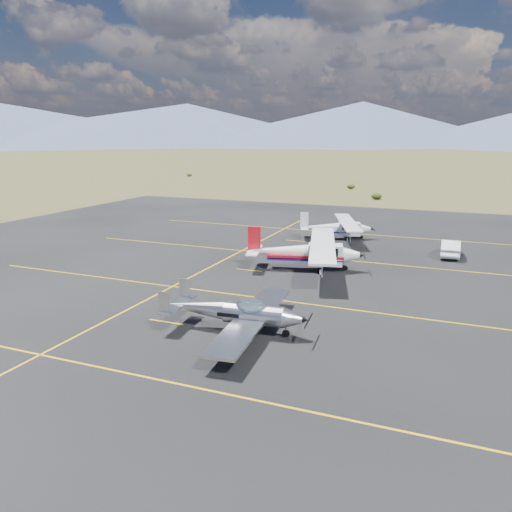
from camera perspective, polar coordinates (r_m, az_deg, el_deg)
The scene contains 6 objects.
ground at distance 27.95m, azimuth -1.10°, elevation -6.01°, with size 1600.00×1600.00×0.00m, color #383D1C.
apron at distance 34.18m, azimuth 3.55°, elevation -2.35°, with size 72.00×72.00×0.02m, color black.
aircraft_low_wing at distance 24.42m, azimuth -2.06°, elevation -6.49°, with size 6.93×9.62×2.08m.
aircraft_cessna at distance 35.71m, azimuth 5.67°, elevation 0.54°, with size 7.88×11.97×3.04m.
aircraft_plain at distance 46.91m, azimuth 9.21°, elevation 3.27°, with size 6.83×9.67×2.49m.
sedan at distance 42.54m, azimuth 21.35°, elevation 0.85°, with size 1.41×4.04×1.33m, color white.
Camera 1 is at (10.45, -24.16, 9.39)m, focal length 35.00 mm.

